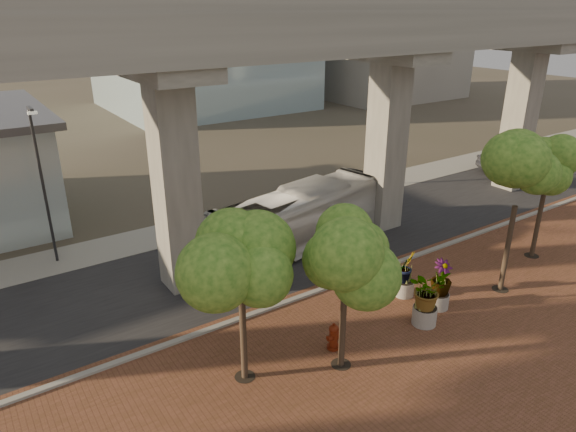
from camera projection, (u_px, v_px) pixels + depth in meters
ground at (317, 266)px, 24.69m from camera, size 160.00×160.00×0.00m
brick_plaza at (450, 352)px, 18.53m from camera, size 70.00×13.00×0.06m
asphalt_road at (294, 250)px, 26.22m from camera, size 90.00×8.00×0.04m
curb_strip at (344, 282)px, 23.12m from camera, size 70.00×0.25×0.16m
far_sidewalk at (242, 216)px, 30.44m from camera, size 90.00×3.00×0.06m
transit_viaduct at (295, 108)px, 23.46m from camera, size 72.00×5.60×12.40m
midrise_block at (386, 3)px, 67.39m from camera, size 18.00×16.00×24.00m
transit_bus at (299, 220)px, 25.96m from camera, size 11.61×4.73×3.15m
parked_car at (512, 161)px, 38.47m from camera, size 5.15×3.59×1.61m
fire_hydrant at (334, 336)px, 18.48m from camera, size 0.52×0.47×1.05m
planter_front at (427, 292)px, 19.59m from camera, size 2.10×2.10×2.31m
planter_right at (441, 280)px, 20.71m from camera, size 2.00×2.00×2.14m
planter_left at (406, 269)px, 21.66m from camera, size 1.87×1.87×2.06m
street_tree_far_west at (241, 266)px, 15.64m from camera, size 3.76×3.76×5.92m
street_tree_near_west at (346, 253)px, 16.19m from camera, size 3.42×3.42×5.88m
street_tree_near_east at (520, 181)px, 20.64m from camera, size 3.76×3.76×6.75m
street_tree_far_east at (549, 167)px, 23.83m from camera, size 2.99×2.99×6.02m
streetlamp_west at (42, 176)px, 23.39m from camera, size 0.37×1.09×7.55m
streetlamp_east at (377, 112)px, 33.72m from camera, size 0.44×1.28×8.83m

